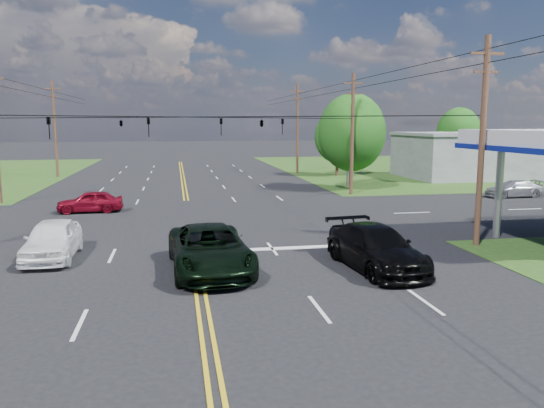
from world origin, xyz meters
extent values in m
plane|color=black|center=(0.00, 12.00, 0.00)|extent=(280.00, 280.00, 0.00)
cube|color=#264616|center=(35.00, 44.00, 0.00)|extent=(46.00, 48.00, 0.03)
cube|color=silver|center=(5.00, 4.00, 0.00)|extent=(10.00, 0.50, 0.02)
cube|color=slate|center=(30.00, 32.00, 2.20)|extent=(14.00, 10.00, 4.40)
cylinder|color=#A5A5AA|center=(15.00, 4.50, 2.33)|extent=(0.36, 0.36, 4.65)
cylinder|color=#44281D|center=(13.00, 3.00, 4.75)|extent=(0.28, 0.28, 9.50)
cube|color=#44281D|center=(13.00, 3.00, 8.70)|extent=(1.60, 0.12, 0.12)
cube|color=#44281D|center=(13.00, 3.00, 7.90)|extent=(1.20, 0.10, 0.10)
cylinder|color=#44281D|center=(13.00, 21.00, 4.75)|extent=(0.28, 0.28, 9.50)
cube|color=#44281D|center=(13.00, 21.00, 8.70)|extent=(1.60, 0.12, 0.12)
cube|color=#44281D|center=(13.00, 21.00, 7.90)|extent=(1.20, 0.10, 0.10)
cylinder|color=#44281D|center=(-13.00, 40.00, 5.00)|extent=(0.28, 0.28, 10.00)
cube|color=#44281D|center=(-13.00, 40.00, 9.20)|extent=(1.60, 0.12, 0.12)
cube|color=#44281D|center=(-13.00, 40.00, 8.40)|extent=(1.20, 0.10, 0.10)
cylinder|color=#44281D|center=(13.00, 40.00, 5.00)|extent=(0.28, 0.28, 10.00)
cube|color=#44281D|center=(13.00, 40.00, 9.20)|extent=(1.60, 0.12, 0.12)
cube|color=#44281D|center=(13.00, 40.00, 8.40)|extent=(1.20, 0.10, 0.10)
imported|color=black|center=(-6.50, 7.50, 5.42)|extent=(0.17, 0.21, 1.05)
imported|color=black|center=(-2.08, 10.56, 5.42)|extent=(0.17, 0.21, 1.05)
imported|color=black|center=(2.08, 13.44, 5.42)|extent=(0.17, 0.21, 1.05)
imported|color=black|center=(6.50, 16.50, 5.42)|extent=(0.17, 0.21, 1.05)
imported|color=black|center=(-3.90, 14.70, 5.70)|extent=(1.24, 0.26, 0.50)
imported|color=black|center=(3.90, 9.30, 5.70)|extent=(1.24, 0.26, 0.50)
cylinder|color=black|center=(13.00, 10.00, 8.90)|extent=(0.04, 100.00, 0.04)
cylinder|color=black|center=(13.00, 10.00, 8.30)|extent=(0.04, 100.00, 0.04)
cylinder|color=#44281D|center=(14.00, 24.00, 1.65)|extent=(0.36, 0.36, 3.30)
ellipsoid|color=#1B5516|center=(14.00, 24.00, 4.88)|extent=(5.70, 5.70, 6.60)
cylinder|color=#44281D|center=(16.50, 36.00, 1.43)|extent=(0.36, 0.36, 2.86)
ellipsoid|color=#1B5516|center=(16.50, 36.00, 4.23)|extent=(4.94, 4.94, 5.72)
cylinder|color=#44281D|center=(34.00, 42.00, 1.54)|extent=(0.36, 0.36, 3.08)
ellipsoid|color=#1B5516|center=(34.00, 42.00, 4.55)|extent=(5.32, 5.32, 6.16)
imported|color=black|center=(0.50, 0.85, 0.87)|extent=(3.24, 6.42, 1.74)
imported|color=black|center=(6.91, 0.11, 0.84)|extent=(2.94, 5.98, 1.67)
imported|color=white|center=(-5.88, 4.00, 0.82)|extent=(1.98, 4.84, 1.64)
imported|color=maroon|center=(-6.15, 16.01, 0.69)|extent=(4.13, 1.78, 1.39)
imported|color=#ACADB1|center=(24.93, 17.50, 0.65)|extent=(4.47, 1.83, 1.30)
cylinder|color=#A5A5AA|center=(14.50, 26.43, 3.88)|extent=(0.20, 0.20, 7.77)
cube|color=yellow|center=(14.50, 26.43, 7.17)|extent=(2.13, 0.78, 1.07)
camera|label=1|loc=(-0.71, -19.04, 5.65)|focal=35.00mm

